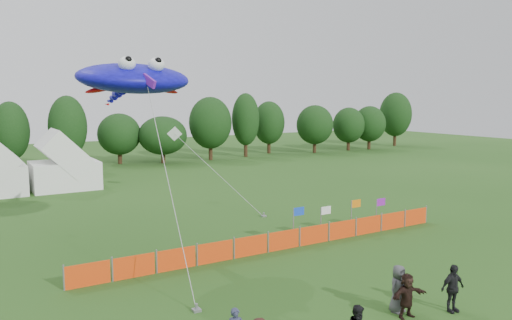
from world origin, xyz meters
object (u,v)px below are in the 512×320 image
barrier_fence (284,240)px  stingray_kite (132,79)px  spectator_d (453,288)px  tent_right (64,166)px  spectator_f (407,296)px  spectator_e (398,289)px

barrier_fence → stingray_kite: stingray_kite is taller
spectator_d → stingray_kite: bearing=129.3°
tent_right → spectator_f: (5.80, -33.39, -1.16)m
spectator_f → spectator_d: bearing=-10.9°
spectator_d → stingray_kite: size_ratio=0.13×
spectator_d → spectator_f: spectator_d is taller
tent_right → stingray_kite: bearing=-91.1°
stingray_kite → spectator_d: bearing=-56.7°
tent_right → spectator_e: tent_right is taller
spectator_d → spectator_e: spectator_d is taller
stingray_kite → tent_right: bearing=88.9°
tent_right → spectator_d: 34.77m
barrier_fence → stingray_kite: size_ratio=1.52×
tent_right → spectator_e: 33.42m
tent_right → spectator_d: bearing=-77.3°
tent_right → spectator_e: (5.88, -32.88, -1.09)m
tent_right → stingray_kite: stingray_kite is taller
spectator_d → tent_right: bearing=108.7°
spectator_d → spectator_f: (-1.84, 0.51, -0.08)m
tent_right → stingray_kite: 22.70m
spectator_e → spectator_f: size_ratio=1.09×
tent_right → spectator_d: size_ratio=3.08×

